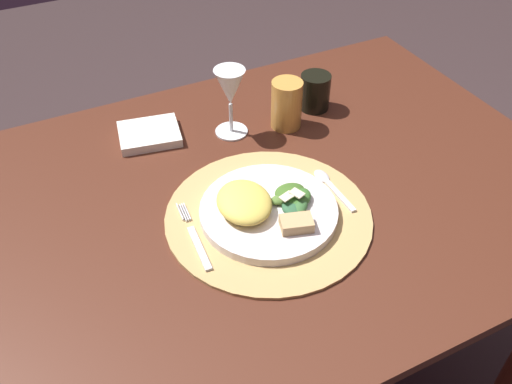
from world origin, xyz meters
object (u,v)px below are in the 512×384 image
spoon (328,183)px  dark_tumbler (315,92)px  wine_glass (230,90)px  dinner_plate (269,211)px  amber_tumbler (287,104)px  fork (195,238)px  dining_table (273,249)px  napkin (149,134)px

spoon → dark_tumbler: (0.12, 0.25, 0.03)m
wine_glass → dark_tumbler: wine_glass is taller
dinner_plate → amber_tumbler: amber_tumbler is taller
fork → amber_tumbler: 0.39m
dinner_plate → spoon: bearing=9.7°
dining_table → dinner_plate: 0.21m
napkin → wine_glass: 0.20m
spoon → wine_glass: bearing=110.6°
dinner_plate → wine_glass: (0.05, 0.27, 0.09)m
amber_tumbler → dinner_plate: bearing=-124.7°
dining_table → dark_tumbler: dark_tumbler is taller
wine_glass → dinner_plate: bearing=-100.3°
spoon → dark_tumbler: dark_tumbler is taller
amber_tumbler → dark_tumbler: (0.09, 0.03, -0.01)m
dinner_plate → spoon: dinner_plate is taller
fork → napkin: bearing=85.6°
dining_table → spoon: (0.09, -0.05, 0.18)m
dining_table → spoon: size_ratio=8.79×
dining_table → wine_glass: bearing=90.1°
dining_table → spoon: spoon is taller
spoon → wine_glass: wine_glass is taller
spoon → amber_tumbler: 0.22m
spoon → fork: bearing=-175.6°
dining_table → napkin: size_ratio=9.18×
fork → dark_tumbler: size_ratio=2.10×
dinner_plate → wine_glass: wine_glass is taller
wine_glass → fork: bearing=-125.4°
dinner_plate → fork: (-0.14, 0.00, -0.01)m
dark_tumbler → dinner_plate: bearing=-133.3°
amber_tumbler → fork: bearing=-142.3°
wine_glass → dark_tumbler: (0.21, 0.01, -0.06)m
napkin → dining_table: bearing=-57.4°
dinner_plate → spoon: size_ratio=1.88×
spoon → amber_tumbler: size_ratio=1.23×
wine_glass → amber_tumbler: bearing=-13.6°
fork → wine_glass: wine_glass is taller
napkin → wine_glass: size_ratio=0.84×
dining_table → fork: bearing=-160.5°
fork → dinner_plate: bearing=-1.0°
dinner_plate → dark_tumbler: dark_tumbler is taller
dinner_plate → dark_tumbler: size_ratio=3.01×
fork → spoon: bearing=4.4°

